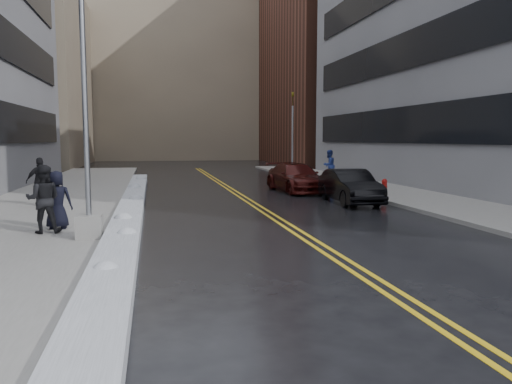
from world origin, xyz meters
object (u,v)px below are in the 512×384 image
fire_hydrant (384,186)px  pedestrian_b (43,199)px  pedestrian_d (41,181)px  lamppost (87,147)px  car_black (350,186)px  pedestrian_c (57,200)px  pedestrian_east (329,165)px  car_maroon (296,178)px  traffic_signal (292,130)px

fire_hydrant → pedestrian_b: size_ratio=0.39×
pedestrian_b → fire_hydrant: bearing=-155.1°
pedestrian_d → lamppost: bearing=91.9°
car_black → lamppost: bearing=-145.5°
lamppost → pedestrian_c: 2.42m
pedestrian_c → pedestrian_d: size_ratio=0.90×
pedestrian_east → car_maroon: (-3.57, -4.86, -0.36)m
fire_hydrant → car_black: (-2.43, -1.71, 0.18)m
lamppost → traffic_signal: 24.98m
pedestrian_d → car_black: bearing=157.8°
pedestrian_c → car_maroon: pedestrian_c is taller
pedestrian_b → pedestrian_c: pedestrian_b is taller
pedestrian_d → pedestrian_east: size_ratio=0.98×
car_maroon → pedestrian_d: bearing=-164.9°
fire_hydrant → pedestrian_east: (0.24, 8.18, 0.55)m
lamppost → car_maroon: size_ratio=1.51×
pedestrian_east → car_maroon: size_ratio=0.38×
traffic_signal → pedestrian_d: bearing=-134.2°
lamppost → car_maroon: bearing=51.6°
traffic_signal → fire_hydrant: bearing=-88.0°
car_maroon → lamppost: bearing=-133.0°
pedestrian_b → pedestrian_c: size_ratio=1.12×
lamppost → traffic_signal: size_ratio=1.27×
pedestrian_b → pedestrian_east: pedestrian_east is taller
pedestrian_c → car_black: size_ratio=0.38×
pedestrian_c → car_maroon: (10.02, 9.77, -0.26)m
pedestrian_b → pedestrian_east: size_ratio=0.99×
pedestrian_b → car_maroon: size_ratio=0.37×
fire_hydrant → pedestrian_d: pedestrian_d is taller
pedestrian_d → pedestrian_east: bearing=-167.4°
traffic_signal → car_black: 16.05m
lamppost → fire_hydrant: (12.30, 8.00, -1.98)m
pedestrian_east → car_maroon: 6.04m
pedestrian_c → pedestrian_east: (13.59, 14.64, 0.11)m
traffic_signal → car_maroon: traffic_signal is taller
traffic_signal → car_maroon: (-2.83, -10.68, -2.67)m
lamppost → pedestrian_d: size_ratio=4.09×
pedestrian_east → car_black: 10.25m
lamppost → pedestrian_c: lamppost is taller
pedestrian_b → pedestrian_d: bearing=-80.6°
pedestrian_d → pedestrian_b: bearing=83.8°
pedestrian_c → pedestrian_d: (-1.56, 5.62, 0.09)m
traffic_signal → lamppost: bearing=-118.2°
pedestrian_east → pedestrian_b: bearing=19.8°
pedestrian_b → car_maroon: bearing=-137.2°
pedestrian_c → pedestrian_east: 19.98m
lamppost → car_black: lamppost is taller
pedestrian_east → lamppost: bearing=24.2°
pedestrian_b → pedestrian_east: 20.59m
traffic_signal → pedestrian_d: traffic_signal is taller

